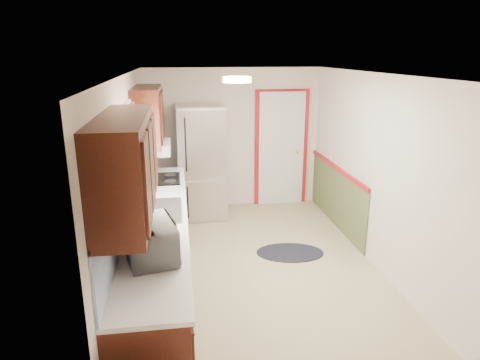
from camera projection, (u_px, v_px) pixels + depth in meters
name	position (u px, v px, depth m)	size (l,w,h in m)	color
room_shell	(260.00, 179.00, 5.02)	(3.20, 5.20, 2.52)	tan
kitchen_run	(154.00, 225.00, 4.69)	(0.63, 4.00, 2.20)	#35130C
back_wall_trim	(292.00, 158.00, 7.35)	(1.12, 2.30, 2.08)	maroon
ceiling_fixture	(237.00, 80.00, 4.46)	(0.30, 0.30, 0.06)	#FFD88C
microwave	(150.00, 237.00, 3.61)	(0.59, 0.33, 0.40)	white
refrigerator	(202.00, 162.00, 6.97)	(0.78, 0.78, 1.85)	#B7B7BC
rug	(290.00, 253.00, 5.85)	(0.92, 0.59, 0.01)	black
cooktop	(161.00, 179.00, 5.92)	(0.51, 0.61, 0.02)	black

